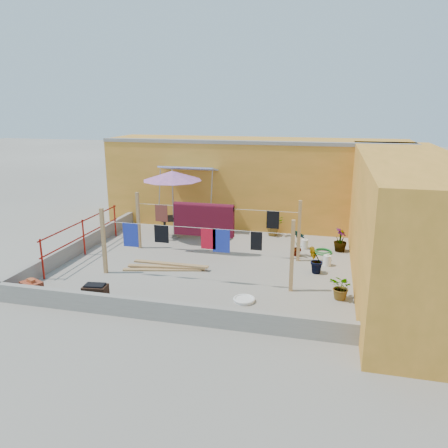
# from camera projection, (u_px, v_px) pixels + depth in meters

# --- Properties ---
(ground) EXTENTS (80.00, 80.00, 0.00)m
(ground) POSITION_uv_depth(u_px,v_px,m) (208.00, 263.00, 12.62)
(ground) COLOR #9E998E
(ground) RESTS_ON ground
(wall_back) EXTENTS (11.00, 3.27, 3.21)m
(wall_back) POSITION_uv_depth(u_px,v_px,m) (254.00, 182.00, 16.47)
(wall_back) COLOR orange
(wall_back) RESTS_ON ground
(wall_right) EXTENTS (2.40, 9.00, 3.20)m
(wall_right) POSITION_uv_depth(u_px,v_px,m) (406.00, 220.00, 11.00)
(wall_right) COLOR orange
(wall_right) RESTS_ON ground
(parapet_front) EXTENTS (8.30, 0.16, 0.44)m
(parapet_front) POSITION_uv_depth(u_px,v_px,m) (162.00, 311.00, 9.21)
(parapet_front) COLOR gray
(parapet_front) RESTS_ON ground
(parapet_left) EXTENTS (0.16, 7.30, 0.44)m
(parapet_left) POSITION_uv_depth(u_px,v_px,m) (81.00, 245.00, 13.50)
(parapet_left) COLOR gray
(parapet_left) RESTS_ON ground
(red_railing) EXTENTS (0.05, 4.20, 1.10)m
(red_railing) POSITION_uv_depth(u_px,v_px,m) (83.00, 232.00, 13.12)
(red_railing) COLOR maroon
(red_railing) RESTS_ON ground
(clothesline_rig) EXTENTS (5.09, 2.35, 1.80)m
(clothesline_rig) POSITION_uv_depth(u_px,v_px,m) (204.00, 223.00, 12.94)
(clothesline_rig) COLOR tan
(clothesline_rig) RESTS_ON ground
(patio_umbrella) EXTENTS (2.59, 2.59, 2.37)m
(patio_umbrella) POSITION_uv_depth(u_px,v_px,m) (172.00, 176.00, 14.45)
(patio_umbrella) COLOR gray
(patio_umbrella) RESTS_ON ground
(outdoor_table) EXTENTS (1.68, 1.24, 0.71)m
(outdoor_table) POSITION_uv_depth(u_px,v_px,m) (184.00, 219.00, 14.91)
(outdoor_table) COLOR black
(outdoor_table) RESTS_ON ground
(brick_stack) EXTENTS (0.59, 0.52, 0.43)m
(brick_stack) POSITION_uv_depth(u_px,v_px,m) (32.00, 289.00, 10.40)
(brick_stack) COLOR #9B3B23
(brick_stack) RESTS_ON ground
(lumber_pile) EXTENTS (2.32, 0.67, 0.14)m
(lumber_pile) POSITION_uv_depth(u_px,v_px,m) (167.00, 267.00, 12.12)
(lumber_pile) COLOR tan
(lumber_pile) RESTS_ON ground
(brazier) EXTENTS (0.57, 0.42, 0.48)m
(brazier) POSITION_uv_depth(u_px,v_px,m) (96.00, 294.00, 9.97)
(brazier) COLOR black
(brazier) RESTS_ON ground
(white_basin) EXTENTS (0.51, 0.51, 0.09)m
(white_basin) POSITION_uv_depth(u_px,v_px,m) (244.00, 300.00, 10.13)
(white_basin) COLOR silver
(white_basin) RESTS_ON ground
(water_jug_a) EXTENTS (0.22, 0.22, 0.34)m
(water_jug_a) POSITION_uv_depth(u_px,v_px,m) (327.00, 260.00, 12.36)
(water_jug_a) COLOR silver
(water_jug_a) RESTS_ON ground
(water_jug_b) EXTENTS (0.22, 0.22, 0.35)m
(water_jug_b) POSITION_uv_depth(u_px,v_px,m) (305.00, 244.00, 13.82)
(water_jug_b) COLOR silver
(water_jug_b) RESTS_ON ground
(green_hose) EXTENTS (0.57, 0.57, 0.08)m
(green_hose) POSITION_uv_depth(u_px,v_px,m) (323.00, 252.00, 13.47)
(green_hose) COLOR #197429
(green_hose) RESTS_ON ground
(plant_back_a) EXTENTS (0.83, 0.80, 0.71)m
(plant_back_a) POSITION_uv_depth(u_px,v_px,m) (274.00, 225.00, 15.19)
(plant_back_a) COLOR #215A19
(plant_back_a) RESTS_ON ground
(plant_back_b) EXTENTS (0.49, 0.49, 0.73)m
(plant_back_b) POSITION_uv_depth(u_px,v_px,m) (340.00, 240.00, 13.52)
(plant_back_b) COLOR #215A19
(plant_back_b) RESTS_ON ground
(plant_right_a) EXTENTS (0.52, 0.45, 0.83)m
(plant_right_a) POSITION_uv_depth(u_px,v_px,m) (298.00, 243.00, 13.08)
(plant_right_a) COLOR #215A19
(plant_right_a) RESTS_ON ground
(plant_right_b) EXTENTS (0.53, 0.51, 0.75)m
(plant_right_b) POSITION_uv_depth(u_px,v_px,m) (315.00, 260.00, 11.74)
(plant_right_b) COLOR #215A19
(plant_right_b) RESTS_ON ground
(plant_right_c) EXTENTS (0.72, 0.70, 0.61)m
(plant_right_c) POSITION_uv_depth(u_px,v_px,m) (342.00, 287.00, 10.18)
(plant_right_c) COLOR #215A19
(plant_right_c) RESTS_ON ground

